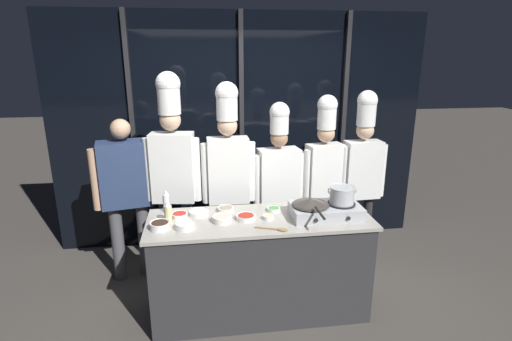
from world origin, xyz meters
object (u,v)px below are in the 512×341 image
(prep_bowl_rice, at_px, (185,225))
(prep_bowl_bell_pepper, at_px, (180,215))
(prep_bowl_chili_flakes, at_px, (246,217))
(person_guest, at_px, (126,186))
(prep_bowl_bean_sprouts, at_px, (199,212))
(prep_bowl_mushrooms, at_px, (226,209))
(chef_sous, at_px, (228,166))
(prep_bowl_soy_glaze, at_px, (160,225))
(chef_apprentice, at_px, (362,166))
(chef_head, at_px, (173,162))
(squeeze_bottle_clear, at_px, (166,201))
(serving_spoon_slotted, at_px, (278,229))
(chef_pastry, at_px, (324,169))
(frying_pan, at_px, (311,202))
(prep_bowl_scallions, at_px, (274,209))
(prep_bowl_ginger, at_px, (268,217))
(portable_stove, at_px, (326,210))
(squeeze_bottle_oil, at_px, (168,212))
(stock_pot, at_px, (342,195))
(prep_bowl_chicken, at_px, (222,218))
(chef_line, at_px, (279,177))

(prep_bowl_rice, relative_size, prep_bowl_bell_pepper, 1.12)
(prep_bowl_chili_flakes, height_order, person_guest, person_guest)
(prep_bowl_bean_sprouts, bearing_deg, prep_bowl_chili_flakes, -21.74)
(prep_bowl_mushrooms, height_order, chef_sous, chef_sous)
(prep_bowl_bean_sprouts, xyz_separation_m, person_guest, (-0.71, 0.61, 0.07))
(prep_bowl_soy_glaze, distance_m, chef_apprentice, 2.21)
(chef_head, distance_m, chef_apprentice, 1.96)
(squeeze_bottle_clear, relative_size, prep_bowl_chili_flakes, 1.18)
(serving_spoon_slotted, xyz_separation_m, person_guest, (-1.33, 1.00, 0.08))
(prep_bowl_rice, distance_m, chef_pastry, 1.67)
(frying_pan, bearing_deg, prep_bowl_scallions, 147.70)
(prep_bowl_ginger, bearing_deg, portable_stove, -0.83)
(serving_spoon_slotted, bearing_deg, squeeze_bottle_clear, 150.25)
(prep_bowl_bean_sprouts, height_order, prep_bowl_scallions, prep_bowl_bean_sprouts)
(squeeze_bottle_oil, relative_size, prep_bowl_mushrooms, 1.30)
(frying_pan, bearing_deg, serving_spoon_slotted, -146.62)
(prep_bowl_ginger, bearing_deg, squeeze_bottle_clear, 161.10)
(stock_pot, relative_size, chef_apprentice, 0.13)
(frying_pan, height_order, stock_pot, stock_pot)
(portable_stove, relative_size, chef_apprentice, 0.31)
(frying_pan, xyz_separation_m, prep_bowl_rice, (-1.05, -0.08, -0.11))
(stock_pot, distance_m, squeeze_bottle_oil, 1.47)
(chef_pastry, bearing_deg, squeeze_bottle_oil, 15.00)
(stock_pot, height_order, prep_bowl_bell_pepper, stock_pot)
(serving_spoon_slotted, bearing_deg, stock_pot, 19.91)
(prep_bowl_scallions, relative_size, chef_head, 0.06)
(prep_bowl_bean_sprouts, xyz_separation_m, prep_bowl_soy_glaze, (-0.31, -0.24, 0.01))
(prep_bowl_mushrooms, bearing_deg, prep_bowl_bean_sprouts, -166.47)
(prep_bowl_rice, relative_size, chef_pastry, 0.08)
(prep_bowl_chili_flakes, height_order, serving_spoon_slotted, prep_bowl_chili_flakes)
(frying_pan, distance_m, prep_bowl_bell_pepper, 1.12)
(prep_bowl_rice, relative_size, prep_bowl_soy_glaze, 0.94)
(prep_bowl_bean_sprouts, relative_size, prep_bowl_chicken, 1.03)
(squeeze_bottle_oil, distance_m, prep_bowl_scallions, 0.92)
(person_guest, xyz_separation_m, chef_sous, (1.01, -0.06, 0.18))
(serving_spoon_slotted, height_order, chef_sous, chef_sous)
(stock_pot, bearing_deg, prep_bowl_chili_flakes, 178.25)
(chef_sous, bearing_deg, chef_head, -1.78)
(chef_line, bearing_deg, squeeze_bottle_oil, 26.24)
(stock_pot, xyz_separation_m, serving_spoon_slotted, (-0.59, -0.21, -0.18))
(squeeze_bottle_clear, height_order, prep_bowl_chili_flakes, squeeze_bottle_clear)
(prep_bowl_chili_flakes, relative_size, prep_bowl_mushrooms, 1.13)
(squeeze_bottle_clear, height_order, chef_pastry, chef_pastry)
(frying_pan, relative_size, squeeze_bottle_oil, 2.86)
(squeeze_bottle_oil, height_order, prep_bowl_rice, squeeze_bottle_oil)
(chef_line, bearing_deg, stock_pot, 110.24)
(prep_bowl_chili_flakes, xyz_separation_m, chef_line, (0.42, 0.74, 0.10))
(prep_bowl_bell_pepper, distance_m, person_guest, 0.84)
(prep_bowl_bean_sprouts, xyz_separation_m, chef_sous, (0.30, 0.55, 0.25))
(prep_bowl_bean_sprouts, xyz_separation_m, prep_bowl_ginger, (0.58, -0.17, -0.00))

